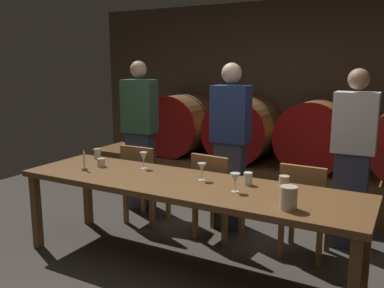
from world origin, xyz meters
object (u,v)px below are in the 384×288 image
chair_right (304,206)px  chair_center (215,192)px  wine_glass_right (235,178)px  guest_left (140,135)px  pitcher (289,198)px  cup_far_left (97,154)px  candle_center (84,164)px  cup_far_right (284,181)px  chair_left (143,180)px  dining_table (184,189)px  guest_center (230,145)px  wine_barrel_center_right (317,135)px  cup_center_left (101,162)px  wine_barrel_far_left (182,124)px  wine_barrel_center_left (244,129)px  cup_center_right (248,179)px  wine_glass_center (202,168)px  guest_right (353,159)px  wine_glass_left (144,157)px

chair_right → chair_center: bearing=3.1°
wine_glass_right → guest_left: bearing=147.2°
pitcher → cup_far_left: 2.23m
candle_center → cup_far_left: (-0.22, 0.42, -0.00)m
candle_center → cup_far_right: size_ratio=2.22×
chair_right → pitcher: (0.09, -0.89, 0.35)m
guest_left → wine_glass_right: bearing=139.3°
wine_glass_right → cup_far_right: wine_glass_right is taller
wine_glass_right → chair_left: bearing=153.0°
dining_table → chair_right: bearing=37.7°
chair_right → guest_center: 1.02m
wine_barrel_center_right → cup_far_right: wine_barrel_center_right is taller
candle_center → cup_center_left: size_ratio=2.53×
chair_right → guest_center: guest_center is taller
wine_barrel_far_left → chair_right: wine_barrel_far_left is taller
guest_center → candle_center: bearing=45.5°
wine_barrel_center_left → dining_table: size_ratio=0.29×
guest_center → guest_left: bearing=-4.5°
candle_center → cup_center_left: 0.19m
pitcher → cup_center_right: (-0.45, 0.40, -0.03)m
wine_barrel_far_left → wine_glass_center: 2.44m
chair_center → pitcher: (0.96, -0.86, 0.35)m
chair_center → candle_center: candle_center is taller
chair_left → chair_center: (0.87, -0.01, 0.00)m
guest_right → chair_left: bearing=11.1°
cup_center_left → cup_far_right: (1.74, 0.19, 0.01)m
chair_left → wine_barrel_center_left: bearing=-112.2°
wine_barrel_far_left → wine_barrel_center_right: (1.88, 0.00, 0.00)m
guest_left → guest_center: bearing=170.8°
dining_table → wine_glass_right: 0.51m
guest_center → wine_glass_center: bearing=95.0°
wine_barrel_far_left → wine_glass_center: (1.36, -2.02, -0.01)m
dining_table → guest_center: bearing=90.9°
wine_glass_right → cup_center_right: 0.23m
guest_center → candle_center: (-0.98, -1.12, -0.08)m
candle_center → wine_barrel_center_right: bearing=54.1°
cup_far_left → cup_center_right: cup_far_left is taller
wine_barrel_center_right → cup_far_left: 2.60m
chair_left → pitcher: pitcher is taller
chair_right → wine_glass_center: wine_glass_center is taller
chair_right → dining_table: bearing=39.1°
wine_barrel_center_right → guest_right: (0.55, -1.03, -0.02)m
wine_glass_center → wine_barrel_far_left: bearing=124.0°
dining_table → cup_far_right: 0.83m
wine_glass_center → cup_far_right: size_ratio=1.66×
chair_right → wine_glass_right: bearing=63.4°
wine_barrel_center_left → cup_far_left: 2.04m
wine_glass_left → wine_glass_center: size_ratio=1.05×
cup_far_left → wine_barrel_center_left: bearing=63.7°
chair_left → cup_far_right: bearing=165.9°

